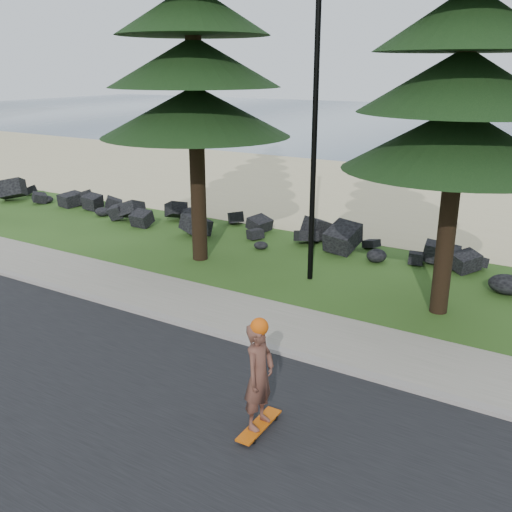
{
  "coord_description": "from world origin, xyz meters",
  "views": [
    {
      "loc": [
        6.21,
        -9.76,
        5.4
      ],
      "look_at": [
        0.26,
        0.0,
        1.59
      ],
      "focal_mm": 40.0,
      "sensor_mm": 36.0,
      "label": 1
    }
  ],
  "objects": [
    {
      "name": "seawall_boulders",
      "position": [
        0.0,
        5.6,
        0.0
      ],
      "size": [
        60.0,
        2.4,
        1.1
      ],
      "primitive_type": null,
      "color": "black",
      "rests_on": "ground"
    },
    {
      "name": "beach_sand",
      "position": [
        0.0,
        14.5,
        0.01
      ],
      "size": [
        160.0,
        15.0,
        0.01
      ],
      "primitive_type": "cube",
      "color": "#C5B483",
      "rests_on": "ground"
    },
    {
      "name": "skateboarder",
      "position": [
        2.31,
        -3.27,
        0.96
      ],
      "size": [
        0.42,
        1.03,
        1.9
      ],
      "rotation": [
        0.0,
        0.0,
        1.59
      ],
      "color": "#C1510B",
      "rests_on": "ground"
    },
    {
      "name": "ground",
      "position": [
        0.0,
        0.0,
        0.0
      ],
      "size": [
        160.0,
        160.0,
        0.0
      ],
      "primitive_type": "plane",
      "color": "#284816",
      "rests_on": "ground"
    },
    {
      "name": "road",
      "position": [
        0.0,
        -4.5,
        0.01
      ],
      "size": [
        160.0,
        7.0,
        0.02
      ],
      "primitive_type": "cube",
      "color": "black",
      "rests_on": "ground"
    },
    {
      "name": "lamp_post",
      "position": [
        0.0,
        3.2,
        4.13
      ],
      "size": [
        0.25,
        0.14,
        8.14
      ],
      "color": "black",
      "rests_on": "ground"
    },
    {
      "name": "kerb",
      "position": [
        0.0,
        -0.9,
        0.05
      ],
      "size": [
        160.0,
        0.2,
        0.1
      ],
      "primitive_type": "cube",
      "color": "gray",
      "rests_on": "ground"
    },
    {
      "name": "sidewalk",
      "position": [
        0.0,
        0.2,
        0.04
      ],
      "size": [
        160.0,
        2.0,
        0.08
      ],
      "primitive_type": "cube",
      "color": "slate",
      "rests_on": "ground"
    }
  ]
}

